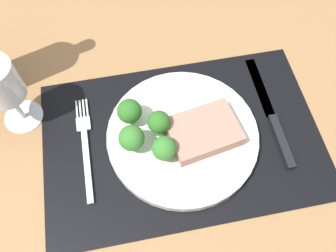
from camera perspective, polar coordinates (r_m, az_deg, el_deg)
name	(u,v)px	position (r cm, az deg, el deg)	size (l,w,h in cm)	color
ground_plane	(182,142)	(62.28, 2.26, -2.65)	(140.00, 110.00, 3.00)	#996D42
placemat	(182,138)	(60.80, 2.31, -1.98)	(47.10, 30.70, 0.30)	black
plate	(183,136)	(59.95, 2.34, -1.59)	(25.43, 25.43, 1.60)	silver
steak	(204,132)	(58.25, 5.72, -0.89)	(11.14, 8.20, 2.50)	tan
broccoli_near_steak	(164,149)	(54.94, -0.60, -3.67)	(3.92, 3.92, 4.90)	#6B994C
broccoli_near_fork	(130,111)	(58.14, -6.20, 2.34)	(4.08, 4.08, 5.10)	#5B8942
broccoli_back_left	(159,123)	(56.84, -1.48, 0.51)	(3.76, 3.76, 5.03)	#5B8942
broccoli_center	(132,138)	(55.72, -5.86, -1.97)	(4.14, 4.14, 5.17)	#6B994C
fork	(85,146)	(61.24, -13.10, -3.21)	(2.40, 19.20, 0.50)	silver
knife	(273,119)	(64.69, 16.49, 1.16)	(1.80, 23.00, 0.80)	black
wine_glass	(1,86)	(60.24, -25.18, 5.89)	(6.76, 6.76, 14.19)	silver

